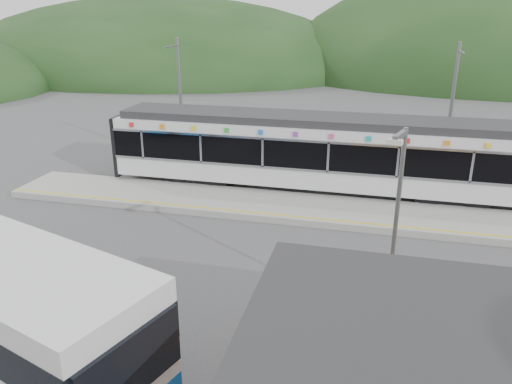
# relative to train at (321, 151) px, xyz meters

# --- Properties ---
(ground) EXTENTS (120.00, 120.00, 0.00)m
(ground) POSITION_rel_train_xyz_m (-1.11, -6.00, -2.06)
(ground) COLOR #4C4C4F
(ground) RESTS_ON ground
(hills) EXTENTS (146.00, 149.00, 26.00)m
(hills) POSITION_rel_train_xyz_m (5.08, -0.71, -2.06)
(hills) COLOR #1E3D19
(hills) RESTS_ON ground
(platform) EXTENTS (26.00, 3.20, 0.30)m
(platform) POSITION_rel_train_xyz_m (-1.11, -2.70, -1.91)
(platform) COLOR #9E9E99
(platform) RESTS_ON ground
(yellow_line) EXTENTS (26.00, 0.10, 0.01)m
(yellow_line) POSITION_rel_train_xyz_m (-1.11, -4.00, -1.76)
(yellow_line) COLOR yellow
(yellow_line) RESTS_ON platform
(train) EXTENTS (20.44, 3.01, 3.74)m
(train) POSITION_rel_train_xyz_m (0.00, 0.00, 0.00)
(train) COLOR black
(train) RESTS_ON ground
(catenary_mast_west) EXTENTS (0.18, 1.80, 7.00)m
(catenary_mast_west) POSITION_rel_train_xyz_m (-8.11, 2.56, 1.58)
(catenary_mast_west) COLOR slate
(catenary_mast_west) RESTS_ON ground
(catenary_mast_east) EXTENTS (0.18, 1.80, 7.00)m
(catenary_mast_east) POSITION_rel_train_xyz_m (5.89, 2.56, 1.58)
(catenary_mast_east) COLOR slate
(catenary_mast_east) RESTS_ON ground
(lamp_post) EXTENTS (0.40, 1.06, 5.73)m
(lamp_post) POSITION_rel_train_xyz_m (3.18, -10.49, 1.36)
(lamp_post) COLOR slate
(lamp_post) RESTS_ON ground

